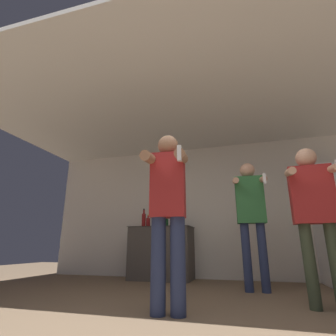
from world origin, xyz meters
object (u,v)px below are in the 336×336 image
person_man_side (314,206)px  bottle_tall_gin (167,223)px  bottle_brown_liquor (157,223)px  bottle_red_label (148,222)px  bottle_green_wine (144,220)px  person_woman_foreground (168,206)px  person_spectator_back (251,210)px

person_man_side → bottle_tall_gin: bearing=139.4°
bottle_brown_liquor → bottle_red_label: bearing=-180.0°
bottle_red_label → person_man_side: size_ratio=0.15×
bottle_green_wine → person_man_side: person_man_side is taller
bottle_green_wine → person_woman_foreground: 2.70m
bottle_brown_liquor → person_man_side: size_ratio=0.14×
bottle_brown_liquor → person_woman_foreground: size_ratio=0.13×
person_woman_foreground → person_spectator_back: (0.79, 1.49, 0.11)m
person_woman_foreground → person_spectator_back: person_spectator_back is taller
bottle_tall_gin → bottle_green_wine: 0.47m
person_spectator_back → bottle_brown_liquor: bearing=151.5°
bottle_tall_gin → person_woman_foreground: 2.52m
bottle_green_wine → bottle_brown_liquor: bearing=0.0°
bottle_tall_gin → person_man_side: 2.80m
bottle_green_wine → person_woman_foreground: (1.19, -2.42, -0.12)m
person_man_side → bottle_green_wine: bearing=144.9°
bottle_brown_liquor → bottle_tall_gin: bottle_brown_liquor is taller
bottle_tall_gin → bottle_green_wine: bottle_green_wine is taller
bottle_brown_liquor → bottle_green_wine: bottle_green_wine is taller
bottle_green_wine → person_man_side: 3.17m
bottle_brown_liquor → person_man_side: person_man_side is taller
bottle_brown_liquor → bottle_tall_gin: bearing=-0.0°
person_woman_foreground → person_man_side: (1.40, 0.60, 0.03)m
bottle_green_wine → person_woman_foreground: person_woman_foreground is taller
bottle_brown_liquor → bottle_red_label: 0.18m
bottle_brown_liquor → person_man_side: (2.32, -1.82, -0.03)m
bottle_brown_liquor → person_man_side: 2.94m
bottle_brown_liquor → bottle_green_wine: size_ratio=0.63×
bottle_red_label → person_spectator_back: person_spectator_back is taller
bottle_red_label → bottle_green_wine: (-0.09, 0.00, 0.05)m
bottle_brown_liquor → person_spectator_back: bearing=-28.5°
bottle_red_label → bottle_green_wine: 0.10m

